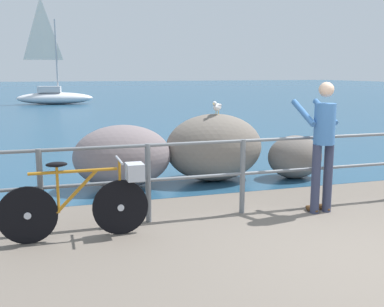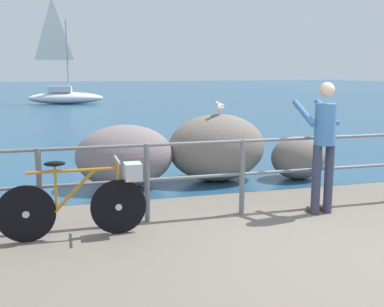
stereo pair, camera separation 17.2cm
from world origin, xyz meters
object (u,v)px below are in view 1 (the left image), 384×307
at_px(person_at_railing, 323,141).
at_px(breakwater_boulder_right, 295,157).
at_px(sailboat, 54,92).
at_px(breakwater_boulder_left, 123,156).
at_px(seagull, 217,106).
at_px(bicycle, 88,199).
at_px(breakwater_boulder_main, 214,147).

height_order(person_at_railing, breakwater_boulder_right, person_at_railing).
distance_m(person_at_railing, sailboat, 23.57).
height_order(breakwater_boulder_left, seagull, seagull).
relative_size(seagull, sailboat, 0.05).
relative_size(bicycle, sailboat, 0.28).
bearing_deg(sailboat, seagull, -76.06).
bearing_deg(breakwater_boulder_right, breakwater_boulder_left, 175.43).
relative_size(breakwater_boulder_left, breakwater_boulder_right, 1.61).
xyz_separation_m(bicycle, seagull, (2.39, 2.19, 0.86)).
height_order(breakwater_boulder_right, seagull, seagull).
bearing_deg(breakwater_boulder_right, seagull, 173.22).
bearing_deg(person_at_railing, breakwater_boulder_left, 43.45).
bearing_deg(bicycle, sailboat, 89.98).
xyz_separation_m(bicycle, breakwater_boulder_left, (0.75, 2.26, 0.06)).
bearing_deg(breakwater_boulder_left, seagull, -2.60).
height_order(breakwater_boulder_right, sailboat, sailboat).
distance_m(person_at_railing, breakwater_boulder_right, 2.16).
xyz_separation_m(breakwater_boulder_right, seagull, (-1.45, 0.17, 0.94)).
xyz_separation_m(breakwater_boulder_left, sailboat, (-0.80, 21.16, 0.18)).
height_order(breakwater_boulder_main, seagull, seagull).
bearing_deg(sailboat, bicycle, -82.50).
bearing_deg(person_at_railing, breakwater_boulder_main, 14.81).
xyz_separation_m(bicycle, breakwater_boulder_main, (2.38, 2.29, 0.13)).
relative_size(breakwater_boulder_right, seagull, 3.42).
distance_m(breakwater_boulder_main, seagull, 0.74).
relative_size(person_at_railing, breakwater_boulder_main, 1.02).
xyz_separation_m(person_at_railing, seagull, (-0.74, 2.12, 0.33)).
bearing_deg(breakwater_boulder_right, person_at_railing, -110.09).
distance_m(bicycle, breakwater_boulder_main, 3.30).
xyz_separation_m(breakwater_boulder_right, sailboat, (-3.89, 21.41, 0.32)).
bearing_deg(breakwater_boulder_left, bicycle, -108.32).
bearing_deg(person_at_railing, sailboat, 3.88).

